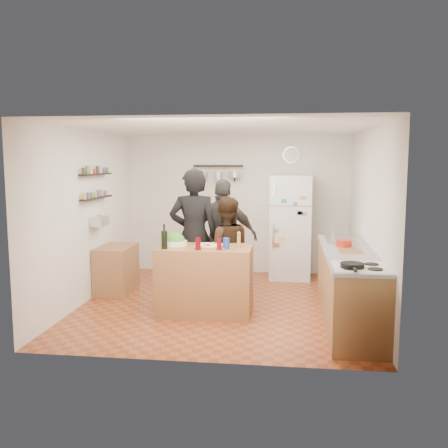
# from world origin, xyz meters

# --- Properties ---
(room_shell) EXTENTS (4.20, 4.20, 4.20)m
(room_shell) POSITION_xyz_m (0.00, 0.39, 1.25)
(room_shell) COLOR brown
(room_shell) RESTS_ON ground
(prep_island) EXTENTS (1.25, 0.72, 0.91)m
(prep_island) POSITION_xyz_m (-0.19, -0.44, 0.46)
(prep_island) COLOR brown
(prep_island) RESTS_ON floor
(pizza_board) EXTENTS (0.42, 0.34, 0.02)m
(pizza_board) POSITION_xyz_m (-0.11, -0.46, 0.92)
(pizza_board) COLOR #9B5E38
(pizza_board) RESTS_ON prep_island
(pizza) EXTENTS (0.34, 0.34, 0.02)m
(pizza) POSITION_xyz_m (-0.11, -0.46, 0.94)
(pizza) COLOR beige
(pizza) RESTS_ON pizza_board
(salad_bowl) EXTENTS (0.33, 0.33, 0.07)m
(salad_bowl) POSITION_xyz_m (-0.61, -0.39, 0.94)
(salad_bowl) COLOR white
(salad_bowl) RESTS_ON prep_island
(wine_bottle) EXTENTS (0.08, 0.08, 0.24)m
(wine_bottle) POSITION_xyz_m (-0.69, -0.66, 1.03)
(wine_bottle) COLOR black
(wine_bottle) RESTS_ON prep_island
(wine_glass_near) EXTENTS (0.07, 0.07, 0.17)m
(wine_glass_near) POSITION_xyz_m (-0.24, -0.68, 0.99)
(wine_glass_near) COLOR #51070C
(wine_glass_near) RESTS_ON prep_island
(wine_glass_far) EXTENTS (0.06, 0.06, 0.15)m
(wine_glass_far) POSITION_xyz_m (0.03, -0.64, 0.98)
(wine_glass_far) COLOR #600815
(wine_glass_far) RESTS_ON prep_island
(pepper_mill) EXTENTS (0.05, 0.05, 0.16)m
(pepper_mill) POSITION_xyz_m (0.26, -0.39, 0.99)
(pepper_mill) COLOR #A57845
(pepper_mill) RESTS_ON prep_island
(salt_canister) EXTENTS (0.09, 0.09, 0.14)m
(salt_canister) POSITION_xyz_m (0.11, -0.56, 0.98)
(salt_canister) COLOR navy
(salt_canister) RESTS_ON prep_island
(person_left) EXTENTS (0.75, 0.53, 1.95)m
(person_left) POSITION_xyz_m (-0.43, 0.05, 0.97)
(person_left) COLOR black
(person_left) RESTS_ON floor
(person_center) EXTENTS (0.85, 0.72, 1.54)m
(person_center) POSITION_xyz_m (0.03, 0.09, 0.77)
(person_center) COLOR black
(person_center) RESTS_ON floor
(person_back) EXTENTS (1.08, 0.54, 1.77)m
(person_back) POSITION_xyz_m (-0.07, 0.62, 0.89)
(person_back) COLOR #2D2B28
(person_back) RESTS_ON floor
(counter_run) EXTENTS (0.63, 2.63, 0.90)m
(counter_run) POSITION_xyz_m (1.70, -0.55, 0.45)
(counter_run) COLOR #9E7042
(counter_run) RESTS_ON floor
(stove_top) EXTENTS (0.60, 0.62, 0.02)m
(stove_top) POSITION_xyz_m (1.70, -1.50, 0.91)
(stove_top) COLOR white
(stove_top) RESTS_ON counter_run
(skillet) EXTENTS (0.25, 0.25, 0.05)m
(skillet) POSITION_xyz_m (1.60, -1.55, 0.94)
(skillet) COLOR black
(skillet) RESTS_ON stove_top
(sink) EXTENTS (0.50, 0.80, 0.03)m
(sink) POSITION_xyz_m (1.70, 0.30, 0.92)
(sink) COLOR silver
(sink) RESTS_ON counter_run
(cutting_board) EXTENTS (0.30, 0.40, 0.02)m
(cutting_board) POSITION_xyz_m (1.70, -0.58, 0.91)
(cutting_board) COLOR brown
(cutting_board) RESTS_ON counter_run
(red_bowl) EXTENTS (0.21, 0.21, 0.09)m
(red_bowl) POSITION_xyz_m (1.65, -0.25, 0.96)
(red_bowl) COLOR #B02714
(red_bowl) RESTS_ON counter_run
(fridge) EXTENTS (0.70, 0.68, 1.80)m
(fridge) POSITION_xyz_m (0.95, 1.75, 0.90)
(fridge) COLOR white
(fridge) RESTS_ON floor
(wall_clock) EXTENTS (0.30, 0.03, 0.30)m
(wall_clock) POSITION_xyz_m (0.95, 2.08, 2.15)
(wall_clock) COLOR silver
(wall_clock) RESTS_ON back_wall
(spice_shelf_lower) EXTENTS (0.12, 1.00, 0.02)m
(spice_shelf_lower) POSITION_xyz_m (-1.93, 0.20, 1.50)
(spice_shelf_lower) COLOR black
(spice_shelf_lower) RESTS_ON left_wall
(spice_shelf_upper) EXTENTS (0.12, 1.00, 0.02)m
(spice_shelf_upper) POSITION_xyz_m (-1.93, 0.20, 1.85)
(spice_shelf_upper) COLOR black
(spice_shelf_upper) RESTS_ON left_wall
(produce_basket) EXTENTS (0.18, 0.35, 0.14)m
(produce_basket) POSITION_xyz_m (-1.90, 0.20, 1.15)
(produce_basket) COLOR silver
(produce_basket) RESTS_ON left_wall
(side_table) EXTENTS (0.50, 0.80, 0.73)m
(side_table) POSITION_xyz_m (-1.74, 0.43, 0.36)
(side_table) COLOR #92603D
(side_table) RESTS_ON floor
(pot_rack) EXTENTS (0.90, 0.04, 0.04)m
(pot_rack) POSITION_xyz_m (-0.35, 2.00, 1.95)
(pot_rack) COLOR black
(pot_rack) RESTS_ON back_wall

